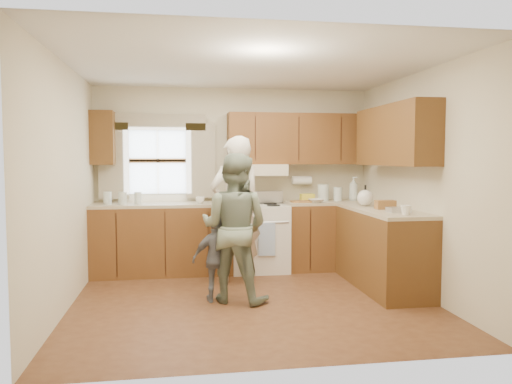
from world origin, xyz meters
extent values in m
plane|color=#4F2B18|center=(0.00, 0.00, 0.00)|extent=(3.80, 3.80, 0.00)
plane|color=white|center=(0.00, 0.00, 2.50)|extent=(3.80, 3.80, 0.00)
plane|color=beige|center=(0.00, 1.75, 1.25)|extent=(3.80, 0.00, 3.80)
plane|color=beige|center=(0.00, -1.75, 1.25)|extent=(3.80, 0.00, 3.80)
plane|color=beige|center=(-1.90, 0.00, 1.25)|extent=(0.00, 3.50, 3.50)
plane|color=beige|center=(1.90, 0.00, 1.25)|extent=(0.00, 3.50, 3.50)
cube|color=#41250D|center=(-0.99, 1.45, 0.45)|extent=(1.82, 0.60, 0.90)
cube|color=#41250D|center=(1.29, 1.45, 0.45)|extent=(1.22, 0.60, 0.90)
cube|color=#3B230D|center=(1.60, 0.32, 0.45)|extent=(0.60, 1.65, 0.90)
cube|color=#C2AF91|center=(-0.99, 1.45, 0.92)|extent=(1.82, 0.60, 0.04)
cube|color=#C2AF91|center=(1.29, 1.45, 0.92)|extent=(1.22, 0.60, 0.04)
cube|color=#C2AF91|center=(1.60, 0.32, 0.92)|extent=(0.60, 1.65, 0.04)
cube|color=#41250D|center=(0.90, 1.58, 1.80)|extent=(2.00, 0.33, 0.70)
cube|color=#3B230D|center=(-1.75, 1.58, 1.80)|extent=(0.30, 0.33, 0.70)
cube|color=#3B230D|center=(1.73, 0.32, 1.80)|extent=(0.33, 1.65, 0.70)
cube|color=beige|center=(0.30, 1.52, 1.38)|extent=(0.76, 0.45, 0.15)
cube|color=silver|center=(-1.05, 1.73, 1.50)|extent=(0.90, 0.03, 0.90)
cube|color=gold|center=(-1.63, 1.68, 1.50)|extent=(0.40, 0.05, 1.02)
cube|color=gold|center=(-0.47, 1.68, 1.50)|extent=(0.40, 0.05, 1.02)
cube|color=gold|center=(-1.05, 1.68, 2.02)|extent=(1.30, 0.05, 0.22)
cylinder|color=white|center=(0.95, 1.65, 1.22)|extent=(0.27, 0.12, 0.12)
imported|color=silver|center=(-0.49, 1.36, 0.98)|extent=(0.12, 0.12, 0.09)
imported|color=silver|center=(1.65, 1.47, 1.11)|extent=(0.18, 0.18, 0.33)
imported|color=silver|center=(1.05, 1.23, 0.96)|extent=(0.25, 0.25, 0.05)
imported|color=silver|center=(1.58, -0.32, 0.99)|extent=(0.14, 0.14, 0.11)
cylinder|color=silver|center=(-1.69, 1.44, 1.02)|extent=(0.10, 0.10, 0.16)
cylinder|color=silver|center=(-1.48, 1.33, 1.02)|extent=(0.11, 0.11, 0.16)
cube|color=olive|center=(0.85, 1.30, 0.95)|extent=(0.26, 0.19, 0.02)
cube|color=yellow|center=(0.98, 1.46, 0.99)|extent=(0.19, 0.13, 0.10)
cylinder|color=silver|center=(1.21, 1.47, 1.05)|extent=(0.15, 0.15, 0.23)
cylinder|color=silver|center=(1.42, 1.45, 1.03)|extent=(0.12, 0.12, 0.19)
sphere|color=silver|center=(1.52, 0.69, 1.04)|extent=(0.20, 0.20, 0.20)
cube|color=olive|center=(1.62, 0.30, 0.99)|extent=(0.23, 0.12, 0.10)
cube|color=silver|center=(1.62, -0.05, 0.97)|extent=(0.24, 0.16, 0.05)
cylinder|color=silver|center=(-1.30, 1.42, 1.02)|extent=(0.09, 0.09, 0.16)
cube|color=silver|center=(0.30, 1.43, 0.45)|extent=(0.76, 0.64, 0.90)
cube|color=#B7B7BC|center=(0.30, 1.69, 0.99)|extent=(0.76, 0.10, 0.16)
cylinder|color=#B7B7BC|center=(0.30, 1.11, 0.70)|extent=(0.68, 0.03, 0.03)
cube|color=#5581C6|center=(0.35, 1.09, 0.48)|extent=(0.22, 0.02, 0.42)
cylinder|color=black|center=(0.12, 1.55, 0.91)|extent=(0.18, 0.18, 0.01)
cylinder|color=black|center=(0.48, 1.55, 0.91)|extent=(0.18, 0.18, 0.01)
cylinder|color=black|center=(0.12, 1.30, 0.91)|extent=(0.18, 0.18, 0.01)
cylinder|color=black|center=(0.48, 1.30, 0.91)|extent=(0.18, 0.18, 0.01)
imported|color=beige|center=(-0.08, 0.85, 0.90)|extent=(0.74, 0.57, 1.81)
imported|color=#28452D|center=(-0.19, 0.06, 0.79)|extent=(0.96, 0.89, 1.59)
imported|color=slate|center=(-0.37, 0.05, 0.46)|extent=(0.56, 0.27, 0.92)
camera|label=1|loc=(-0.78, -5.21, 1.55)|focal=35.00mm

